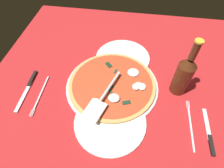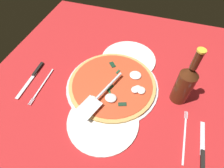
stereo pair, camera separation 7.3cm
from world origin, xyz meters
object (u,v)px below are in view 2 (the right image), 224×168
object	(u,v)px
dinner_plate_left	(103,121)
dinner_plate_right	(128,59)
pizza	(113,85)
pizza_server	(99,96)
place_setting_far	(37,81)
place_setting_near	(193,144)
beer_bottle	(185,83)

from	to	relation	value
dinner_plate_left	dinner_plate_right	xyz separation A→B (cm)	(32.90, -0.66, 0.00)
pizza	dinner_plate_left	bearing A→B (deg)	-174.60
dinner_plate_left	pizza_server	distance (cm)	9.15
place_setting_far	dinner_plate_left	bearing A→B (deg)	73.30
pizza	dinner_plate_right	bearing A→B (deg)	-7.03
pizza_server	place_setting_near	world-z (taller)	pizza_server
pizza	beer_bottle	world-z (taller)	beer_bottle
dinner_plate_left	beer_bottle	bearing A→B (deg)	-53.22
pizza	place_setting_near	size ratio (longest dim) A/B	1.71
pizza	place_setting_far	world-z (taller)	pizza
place_setting_near	place_setting_far	distance (cm)	63.35
pizza	pizza_server	world-z (taller)	pizza_server
dinner_plate_left	place_setting_far	xyz separation A→B (cm)	(8.60, 32.11, -0.15)
dinner_plate_right	pizza_server	xyz separation A→B (cm)	(-25.35, 4.62, 3.31)
dinner_plate_left	pizza	xyz separation A→B (cm)	(15.61, 1.48, 1.03)
pizza	pizza_server	size ratio (longest dim) A/B	1.49
dinner_plate_left	place_setting_near	world-z (taller)	place_setting_near
pizza_server	pizza	bearing A→B (deg)	-178.05
pizza	beer_bottle	bearing A→B (deg)	-84.37
dinner_plate_right	pizza	size ratio (longest dim) A/B	0.70
pizza_server	dinner_plate_right	bearing A→B (deg)	-171.21
dinner_plate_right	place_setting_near	bearing A→B (deg)	-136.19
dinner_plate_left	place_setting_far	size ratio (longest dim) A/B	1.20
dinner_plate_right	place_setting_near	world-z (taller)	place_setting_near
dinner_plate_right	pizza	xyz separation A→B (cm)	(-17.30, 2.13, 1.03)
place_setting_far	dinner_plate_right	bearing A→B (deg)	124.85
place_setting_near	pizza_server	bearing A→B (deg)	79.56
dinner_plate_left	pizza	size ratio (longest dim) A/B	0.72
dinner_plate_right	place_setting_near	size ratio (longest dim) A/B	1.21
beer_bottle	dinner_plate_left	bearing A→B (deg)	126.78
pizza	beer_bottle	distance (cm)	27.04
dinner_plate_right	place_setting_near	distance (cm)	43.59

